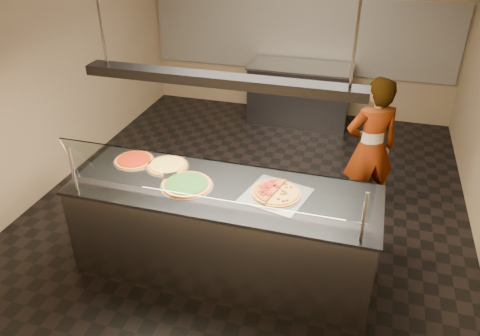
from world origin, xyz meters
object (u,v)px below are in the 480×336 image
(serving_counter, at_px, (224,230))
(half_pizza_sausage, at_px, (288,194))
(pizza_tomato, at_px, (134,160))
(heat_lamp_housing, at_px, (220,80))
(pizza_spatula, at_px, (165,172))
(sneeze_guard, at_px, (209,180))
(worker, at_px, (370,148))
(pizza_spinach, at_px, (187,184))
(perforated_tray, at_px, (276,194))
(half_pizza_pepperoni, at_px, (265,190))
(prep_table, at_px, (299,94))
(pizza_cheese, at_px, (167,165))

(serving_counter, height_order, half_pizza_sausage, half_pizza_sausage)
(pizza_tomato, bearing_deg, heat_lamp_housing, -13.60)
(pizza_spatula, xyz_separation_m, heat_lamp_housing, (0.60, -0.08, 0.99))
(sneeze_guard, height_order, worker, worker)
(serving_counter, bearing_deg, pizza_spinach, -173.09)
(pizza_spinach, xyz_separation_m, worker, (1.57, 1.44, -0.13))
(serving_counter, height_order, perforated_tray, perforated_tray)
(half_pizza_pepperoni, relative_size, prep_table, 0.29)
(sneeze_guard, bearing_deg, pizza_cheese, 137.99)
(serving_counter, bearing_deg, pizza_spatula, 172.08)
(sneeze_guard, relative_size, heat_lamp_housing, 1.12)
(half_pizza_sausage, relative_size, pizza_tomato, 1.15)
(perforated_tray, relative_size, pizza_cheese, 1.50)
(perforated_tray, relative_size, worker, 0.38)
(sneeze_guard, distance_m, prep_table, 4.15)
(pizza_cheese, height_order, pizza_spatula, pizza_spatula)
(worker, bearing_deg, prep_table, -89.23)
(sneeze_guard, height_order, half_pizza_sausage, sneeze_guard)
(pizza_cheese, distance_m, prep_table, 3.60)
(pizza_tomato, bearing_deg, worker, 27.40)
(worker, distance_m, heat_lamp_housing, 2.19)
(worker, bearing_deg, pizza_spinach, 16.65)
(prep_table, bearing_deg, pizza_cheese, -101.47)
(perforated_tray, height_order, pizza_tomato, pizza_tomato)
(pizza_spinach, distance_m, heat_lamp_housing, 1.06)
(half_pizza_sausage, bearing_deg, pizza_spatula, 177.81)
(worker, bearing_deg, serving_counter, 22.58)
(pizza_cheese, relative_size, heat_lamp_housing, 0.18)
(perforated_tray, height_order, pizza_cheese, pizza_cheese)
(prep_table, distance_m, worker, 2.63)
(pizza_spinach, distance_m, pizza_cheese, 0.42)
(perforated_tray, distance_m, pizza_spinach, 0.81)
(heat_lamp_housing, bearing_deg, sneeze_guard, -90.00)
(serving_counter, height_order, prep_table, same)
(sneeze_guard, relative_size, half_pizza_sausage, 5.49)
(serving_counter, distance_m, pizza_spinach, 0.58)
(pizza_tomato, bearing_deg, pizza_spatula, -21.61)
(prep_table, relative_size, worker, 0.98)
(serving_counter, height_order, pizza_spatula, pizza_spatula)
(pizza_spinach, bearing_deg, half_pizza_pepperoni, 6.37)
(prep_table, bearing_deg, serving_counter, -91.02)
(serving_counter, xyz_separation_m, heat_lamp_housing, (0.00, 0.00, 1.48))
(half_pizza_sausage, relative_size, prep_table, 0.29)
(pizza_tomato, bearing_deg, pizza_spinach, -22.76)
(pizza_spatula, bearing_deg, pizza_cheese, 105.20)
(perforated_tray, relative_size, prep_table, 0.39)
(pizza_cheese, bearing_deg, worker, 31.83)
(pizza_spinach, bearing_deg, serving_counter, 6.91)
(half_pizza_pepperoni, relative_size, half_pizza_sausage, 1.00)
(half_pizza_sausage, bearing_deg, pizza_spinach, -175.11)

